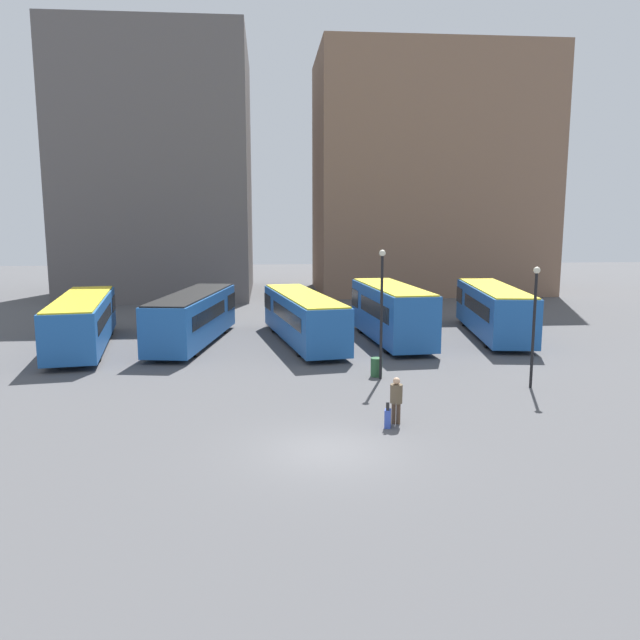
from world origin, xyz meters
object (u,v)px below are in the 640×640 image
object	(u,v)px
bus_4	(493,309)
suitcase	(388,418)
bus_0	(83,320)
bus_1	(194,316)
traveler	(396,396)
bus_2	(303,316)
bus_3	(391,311)
trash_bin	(376,367)
lamp_post_1	(382,304)
lamp_post_0	(534,317)

from	to	relation	value
bus_4	suitcase	distance (m)	18.87
bus_0	bus_1	world-z (taller)	bus_1
bus_0	traveler	world-z (taller)	bus_0
bus_2	bus_3	size ratio (longest dim) A/B	1.22
trash_bin	lamp_post_1	bearing A→B (deg)	-76.58
lamp_post_1	bus_4	bearing A→B (deg)	48.14
lamp_post_1	trash_bin	size ratio (longest dim) A/B	6.74
bus_0	lamp_post_1	xyz separation A→B (m)	(15.12, -8.18, 1.82)
bus_2	bus_4	xyz separation A→B (m)	(11.62, 0.99, 0.11)
traveler	bus_0	bearing A→B (deg)	60.68
bus_3	bus_2	bearing A→B (deg)	82.83
bus_2	lamp_post_1	world-z (taller)	lamp_post_1
lamp_post_0	lamp_post_1	bearing A→B (deg)	161.71
bus_4	lamp_post_1	world-z (taller)	lamp_post_1
lamp_post_0	trash_bin	world-z (taller)	lamp_post_0
bus_2	suitcase	distance (m)	15.38
bus_0	bus_2	distance (m)	12.17
bus_0	lamp_post_1	distance (m)	17.29
bus_2	suitcase	size ratio (longest dim) A/B	12.99
traveler	lamp_post_1	bearing A→B (deg)	9.78
bus_1	bus_2	size ratio (longest dim) A/B	0.94
bus_0	bus_4	xyz separation A→B (m)	(23.78, 1.49, 0.10)
lamp_post_0	trash_bin	distance (m)	7.13
bus_3	suitcase	distance (m)	15.35
bus_0	bus_2	size ratio (longest dim) A/B	1.01
bus_4	trash_bin	world-z (taller)	bus_4
bus_0	trash_bin	xyz separation A→B (m)	(15.02, -7.73, -1.12)
suitcase	lamp_post_1	bearing A→B (deg)	6.97
suitcase	trash_bin	bearing A→B (deg)	8.36
lamp_post_0	lamp_post_1	xyz separation A→B (m)	(-6.05, 2.00, 0.32)
lamp_post_1	lamp_post_0	bearing A→B (deg)	-18.29
bus_4	traveler	distance (m)	18.34
traveler	lamp_post_1	distance (m)	6.62
bus_3	trash_bin	size ratio (longest dim) A/B	11.56
traveler	trash_bin	world-z (taller)	traveler
trash_bin	lamp_post_0	bearing A→B (deg)	-21.67
bus_2	traveler	xyz separation A→B (m)	(2.37, -14.83, -0.55)
bus_1	bus_4	xyz separation A→B (m)	(17.83, 0.76, 0.07)
traveler	lamp_post_0	size ratio (longest dim) A/B	0.32
bus_4	bus_2	bearing A→B (deg)	102.53
bus_1	bus_3	xyz separation A→B (m)	(11.31, -0.46, 0.19)
bus_3	lamp_post_1	distance (m)	8.86
bus_2	traveler	world-z (taller)	bus_2
bus_0	traveler	distance (m)	20.41
bus_1	bus_4	bearing A→B (deg)	-78.27
bus_3	traveler	size ratio (longest dim) A/B	5.94
bus_1	bus_2	distance (m)	6.21
trash_bin	bus_1	bearing A→B (deg)	136.97
bus_0	lamp_post_0	bearing A→B (deg)	-124.55
bus_2	trash_bin	xyz separation A→B (m)	(2.86, -8.23, -1.11)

